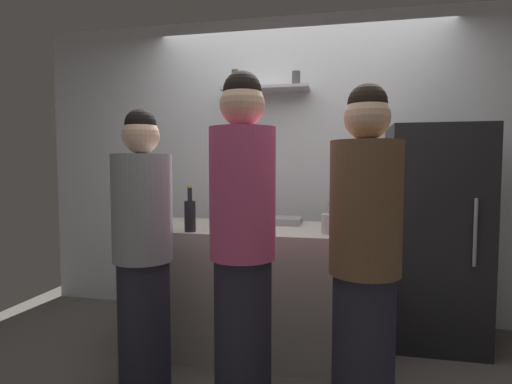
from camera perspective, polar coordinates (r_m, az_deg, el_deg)
name	(u,v)px	position (r m, az deg, el deg)	size (l,w,h in m)	color
back_wall_assembly	(300,168)	(3.62, 6.12, 3.40)	(4.80, 0.32, 2.60)	white
refrigerator	(434,235)	(3.31, 23.66, -5.59)	(0.67, 0.63, 1.61)	black
counter	(256,287)	(3.02, 0.00, -13.20)	(1.65, 0.74, 0.88)	#B7B2A8
baking_pan	(279,220)	(3.07, 3.17, -4.00)	(0.34, 0.24, 0.05)	gray
utensil_holder	(329,224)	(2.68, 10.18, -4.38)	(0.10, 0.10, 0.22)	#B2B2B7
wine_bottle_pale_glass	(251,208)	(3.17, -0.71, -2.22)	(0.08, 0.08, 0.29)	#B2BFB2
wine_bottle_dark_glass	(190,214)	(2.74, -9.22, -3.12)	(0.07, 0.07, 0.31)	black
wine_bottle_amber_glass	(160,208)	(3.12, -13.32, -2.17)	(0.07, 0.07, 0.32)	#472814
water_bottle_plastic	(225,214)	(2.82, -4.41, -3.16)	(0.09, 0.09, 0.23)	silver
person_brown_jacket	(365,265)	(2.05, 14.95, -9.79)	(0.34, 0.34, 1.71)	#262633
person_pink_top	(243,248)	(2.12, -1.88, -7.78)	(0.34, 0.34, 1.80)	#262633
person_grey_hoodie	(143,254)	(2.47, -15.52, -8.38)	(0.34, 0.34, 1.65)	#262633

